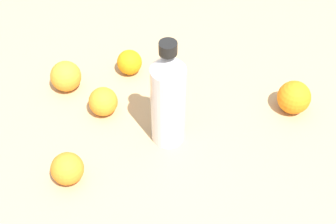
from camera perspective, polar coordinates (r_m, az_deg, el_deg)
name	(u,v)px	position (r m, az deg, el deg)	size (l,w,h in m)	color
ground_plane	(165,129)	(1.10, -0.32, -1.96)	(2.40, 2.40, 0.00)	tan
water_bottle	(168,97)	(0.99, 0.00, 1.72)	(0.07, 0.07, 0.27)	silver
orange_0	(67,169)	(1.01, -11.75, -6.54)	(0.07, 0.07, 0.07)	orange
orange_1	(129,62)	(1.21, -4.55, 5.85)	(0.06, 0.06, 0.06)	orange
orange_2	(66,76)	(1.19, -11.92, 4.14)	(0.07, 0.07, 0.07)	orange
orange_3	(294,97)	(1.15, 14.58, 1.68)	(0.08, 0.08, 0.08)	orange
orange_4	(103,102)	(1.12, -7.63, 1.22)	(0.07, 0.07, 0.07)	orange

